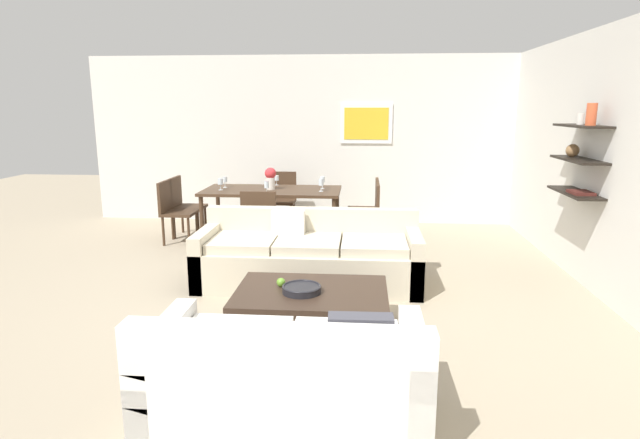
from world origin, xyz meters
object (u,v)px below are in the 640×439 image
(dining_chair_foot, at_px, (260,220))
(wine_glass_left_far, at_px, (225,180))
(dining_chair_left_far, at_px, (183,202))
(wine_glass_foot, at_px, (266,185))
(sofa_beige, at_px, (309,258))
(wine_glass_head, at_px, (277,178))
(apple_on_coffee_table, at_px, (281,282))
(wine_glass_left_near, at_px, (220,182))
(coffee_table, at_px, (311,312))
(wine_glass_right_far, at_px, (322,180))
(decorative_bowl, at_px, (302,289))
(dining_chair_right_far, at_px, (369,205))
(dining_chair_head, at_px, (282,196))
(dining_chair_right_near, at_px, (369,211))
(loveseat_white, at_px, (288,379))
(wine_glass_right_near, at_px, (321,183))
(centerpiece_vase, at_px, (270,177))
(dining_chair_left_near, at_px, (173,208))
(dining_table, at_px, (272,194))

(dining_chair_foot, xyz_separation_m, wine_glass_left_far, (-0.71, 1.00, 0.36))
(dining_chair_left_far, bearing_deg, wine_glass_foot, -24.52)
(sofa_beige, bearing_deg, wine_glass_head, 107.68)
(apple_on_coffee_table, xyz_separation_m, wine_glass_left_near, (-1.29, 2.87, 0.45))
(coffee_table, height_order, wine_glass_head, wine_glass_head)
(apple_on_coffee_table, xyz_separation_m, dining_chair_left_far, (-1.96, 3.20, 0.09))
(wine_glass_foot, distance_m, wine_glass_right_far, 0.88)
(coffee_table, height_order, decorative_bowl, decorative_bowl)
(dining_chair_right_far, xyz_separation_m, dining_chair_foot, (-1.37, -1.09, 0.00))
(dining_chair_head, distance_m, wine_glass_head, 0.58)
(wine_glass_head, relative_size, wine_glass_right_far, 0.82)
(dining_chair_foot, height_order, wine_glass_foot, wine_glass_foot)
(dining_chair_right_far, relative_size, dining_chair_right_near, 1.00)
(loveseat_white, height_order, wine_glass_right_near, wine_glass_right_near)
(coffee_table, distance_m, apple_on_coffee_table, 0.36)
(decorative_bowl, relative_size, dining_chair_right_far, 0.37)
(sofa_beige, distance_m, centerpiece_vase, 2.05)
(loveseat_white, height_order, apple_on_coffee_table, loveseat_white)
(dining_chair_left_near, height_order, wine_glass_head, wine_glass_head)
(decorative_bowl, relative_size, wine_glass_head, 2.29)
(wine_glass_foot, bearing_deg, dining_chair_left_near, 171.70)
(wine_glass_left_near, bearing_deg, dining_chair_right_near, -2.64)
(apple_on_coffee_table, distance_m, dining_chair_left_far, 3.75)
(dining_table, distance_m, dining_chair_right_far, 1.40)
(loveseat_white, height_order, wine_glass_head, wine_glass_head)
(coffee_table, relative_size, dining_chair_foot, 1.46)
(coffee_table, height_order, dining_chair_right_near, dining_chair_right_near)
(dining_chair_left_far, distance_m, wine_glass_head, 1.43)
(dining_chair_foot, relative_size, dining_chair_head, 1.00)
(wine_glass_right_near, relative_size, wine_glass_foot, 0.97)
(wine_glass_left_near, bearing_deg, centerpiece_vase, 9.91)
(loveseat_white, relative_size, decorative_bowl, 5.06)
(dining_chair_right_far, distance_m, dining_chair_foot, 1.75)
(wine_glass_head, bearing_deg, apple_on_coffee_table, -80.18)
(decorative_bowl, bearing_deg, dining_chair_head, 101.07)
(apple_on_coffee_table, height_order, wine_glass_head, wine_glass_head)
(coffee_table, relative_size, dining_chair_head, 1.46)
(apple_on_coffee_table, xyz_separation_m, dining_chair_foot, (-0.59, 2.11, 0.09))
(coffee_table, relative_size, wine_glass_head, 8.92)
(wine_glass_head, bearing_deg, sofa_beige, -72.32)
(wine_glass_right_near, bearing_deg, sofa_beige, -89.98)
(coffee_table, xyz_separation_m, wine_glass_left_near, (-1.56, 2.94, 0.68))
(centerpiece_vase, bearing_deg, dining_chair_right_near, -8.84)
(dining_chair_left_near, xyz_separation_m, wine_glass_left_near, (0.66, 0.10, 0.36))
(wine_glass_foot, xyz_separation_m, centerpiece_vase, (-0.02, 0.42, 0.05))
(dining_chair_foot, bearing_deg, apple_on_coffee_table, -74.40)
(dining_chair_head, distance_m, wine_glass_left_far, 1.10)
(dining_table, bearing_deg, centerpiece_vase, 169.53)
(apple_on_coffee_table, xyz_separation_m, wine_glass_head, (-0.59, 3.40, 0.43))
(centerpiece_vase, bearing_deg, wine_glass_left_near, -170.09)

